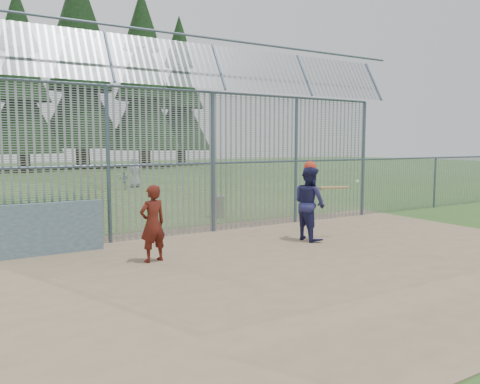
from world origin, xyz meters
TOP-DOWN VIEW (x-y plane):
  - ground at (0.00, 0.00)m, footprint 120.00×120.00m
  - dirt_infield at (0.00, -0.50)m, footprint 14.00×10.00m
  - dugout_wall at (-4.60, 2.90)m, footprint 2.50×0.12m
  - batter at (1.60, 1.11)m, footprint 0.76×0.96m
  - onlooker at (-2.75, 1.07)m, footprint 0.67×0.50m
  - bg_kid_standing at (2.59, 18.23)m, footprint 0.90×0.66m
  - bg_kid_seated at (1.55, 16.91)m, footprint 0.64×0.41m
  - batting_gear at (1.71, 1.09)m, footprint 1.89×0.46m
  - trash_can at (1.40, 5.88)m, footprint 0.56×0.56m
  - backstop_fence at (1.81, 3.43)m, footprint 20.09×0.81m
  - conifer_row at (1.93, 41.51)m, footprint 38.48×12.26m

SIDE VIEW (x-z plane):
  - ground at x=0.00m, z-range 0.00..0.00m
  - dirt_infield at x=0.00m, z-range 0.00..0.02m
  - trash_can at x=1.40m, z-range -0.03..0.79m
  - bg_kid_seated at x=1.55m, z-range 0.00..1.02m
  - dugout_wall at x=-4.60m, z-range 0.02..1.22m
  - bg_kid_standing at x=2.59m, z-range 0.00..1.70m
  - onlooker at x=-2.75m, z-range 0.02..1.69m
  - batter at x=1.60m, z-range 0.02..1.97m
  - batting_gear at x=1.71m, z-range 1.49..2.25m
  - backstop_fence at x=1.81m, z-range -0.29..5.01m
  - conifer_row at x=1.93m, z-range 0.73..20.93m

